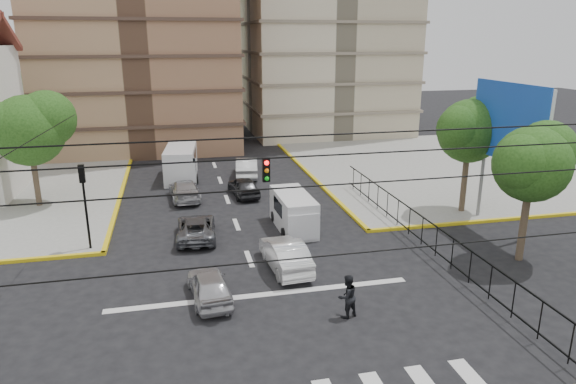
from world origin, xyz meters
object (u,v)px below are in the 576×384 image
object	(u,v)px
pedestrian_crosswalk	(347,296)
car_silver_front_left	(209,285)
traffic_light_nw	(84,193)
van_right_lane	(294,213)
van_left_lane	(181,164)
car_white_front_right	(285,254)

from	to	relation	value
pedestrian_crosswalk	car_silver_front_left	bearing A→B (deg)	-46.93
traffic_light_nw	van_right_lane	xyz separation A→B (m)	(10.90, 0.58, -2.12)
traffic_light_nw	car_silver_front_left	xyz separation A→B (m)	(5.58, -6.50, -2.47)
van_left_lane	van_right_lane	bearing A→B (deg)	-58.60
traffic_light_nw	van_left_lane	size ratio (longest dim) A/B	0.77
traffic_light_nw	pedestrian_crosswalk	xyz separation A→B (m)	(10.71, -9.08, -2.23)
van_left_lane	car_white_front_right	distance (m)	17.85
traffic_light_nw	pedestrian_crosswalk	size ratio (longest dim) A/B	2.50
pedestrian_crosswalk	car_white_front_right	bearing A→B (deg)	-94.10
traffic_light_nw	car_silver_front_left	size ratio (longest dim) A/B	1.16
car_silver_front_left	van_right_lane	bearing A→B (deg)	-132.11
traffic_light_nw	van_right_lane	size ratio (longest dim) A/B	0.96
van_left_lane	car_silver_front_left	size ratio (longest dim) A/B	1.50
van_left_lane	car_silver_front_left	distance (m)	19.57
van_left_lane	pedestrian_crosswalk	size ratio (longest dim) A/B	3.24
traffic_light_nw	van_right_lane	world-z (taller)	traffic_light_nw
car_white_front_right	van_right_lane	bearing A→B (deg)	-112.43
traffic_light_nw	car_silver_front_left	distance (m)	8.91
van_left_lane	car_white_front_right	size ratio (longest dim) A/B	1.30
van_right_lane	traffic_light_nw	bearing A→B (deg)	-178.40
car_white_front_right	pedestrian_crosswalk	size ratio (longest dim) A/B	2.50
car_white_front_right	pedestrian_crosswalk	distance (m)	5.03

